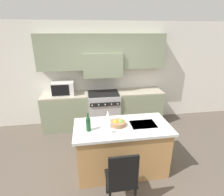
{
  "coord_description": "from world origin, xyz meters",
  "views": [
    {
      "loc": [
        -0.43,
        -2.5,
        2.43
      ],
      "look_at": [
        0.07,
        0.79,
        1.17
      ],
      "focal_mm": 28.0,
      "sensor_mm": 36.0,
      "label": 1
    }
  ],
  "objects": [
    {
      "name": "microwave",
      "position": [
        -1.01,
        1.81,
        1.11
      ],
      "size": [
        0.53,
        0.38,
        0.33
      ],
      "color": "silver",
      "rests_on": "back_counter"
    },
    {
      "name": "wine_glass_far",
      "position": [
        -0.08,
        0.3,
        1.05
      ],
      "size": [
        0.07,
        0.07,
        0.2
      ],
      "color": "white",
      "rests_on": "kitchen_island"
    },
    {
      "name": "island_chair",
      "position": [
        -0.02,
        -0.68,
        0.54
      ],
      "size": [
        0.42,
        0.4,
        0.98
      ],
      "color": "black",
      "rests_on": "ground_plane"
    },
    {
      "name": "kitchen_island",
      "position": [
        0.14,
        0.08,
        0.46
      ],
      "size": [
        1.66,
        0.81,
        0.92
      ],
      "color": "#B7844C",
      "rests_on": "ground_plane"
    },
    {
      "name": "fruit_bowl",
      "position": [
        0.08,
        0.1,
        0.96
      ],
      "size": [
        0.26,
        0.26,
        0.11
      ],
      "color": "#996B47",
      "rests_on": "kitchen_island"
    },
    {
      "name": "back_counter",
      "position": [
        0.0,
        1.81,
        0.47
      ],
      "size": [
        3.16,
        0.62,
        0.95
      ],
      "color": "gray",
      "rests_on": "ground_plane"
    },
    {
      "name": "wine_bottle",
      "position": [
        -0.43,
        0.01,
        1.04
      ],
      "size": [
        0.08,
        0.08,
        0.32
      ],
      "color": "#194723",
      "rests_on": "kitchen_island"
    },
    {
      "name": "back_cabinetry",
      "position": [
        0.0,
        2.06,
        1.58
      ],
      "size": [
        10.0,
        0.46,
        2.7
      ],
      "color": "silver",
      "rests_on": "ground_plane"
    },
    {
      "name": "ground_plane",
      "position": [
        0.0,
        0.0,
        0.0
      ],
      "size": [
        10.0,
        10.0,
        0.0
      ],
      "primitive_type": "plane",
      "color": "brown"
    },
    {
      "name": "wine_glass_near",
      "position": [
        -0.1,
        -0.11,
        1.05
      ],
      "size": [
        0.07,
        0.07,
        0.2
      ],
      "color": "white",
      "rests_on": "kitchen_island"
    },
    {
      "name": "range_stove",
      "position": [
        0.0,
        1.79,
        0.47
      ],
      "size": [
        0.81,
        0.7,
        0.94
      ],
      "color": "#B7B7BC",
      "rests_on": "ground_plane"
    }
  ]
}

